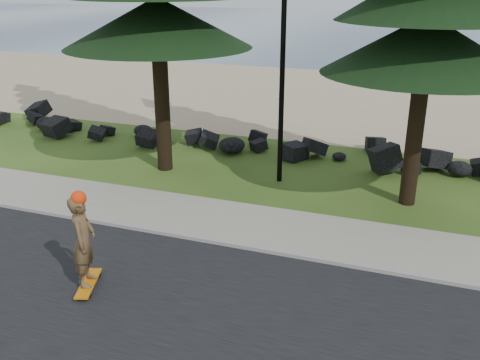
# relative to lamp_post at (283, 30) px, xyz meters

# --- Properties ---
(ground) EXTENTS (160.00, 160.00, 0.00)m
(ground) POSITION_rel_lamp_post_xyz_m (0.00, -3.20, -4.13)
(ground) COLOR #2C4616
(ground) RESTS_ON ground
(road) EXTENTS (160.00, 7.00, 0.02)m
(road) POSITION_rel_lamp_post_xyz_m (0.00, -7.70, -4.12)
(road) COLOR black
(road) RESTS_ON ground
(kerb) EXTENTS (160.00, 0.20, 0.10)m
(kerb) POSITION_rel_lamp_post_xyz_m (0.00, -4.10, -4.08)
(kerb) COLOR #A09990
(kerb) RESTS_ON ground
(sidewalk) EXTENTS (160.00, 2.00, 0.08)m
(sidewalk) POSITION_rel_lamp_post_xyz_m (0.00, -3.00, -4.09)
(sidewalk) COLOR gray
(sidewalk) RESTS_ON ground
(beach_sand) EXTENTS (160.00, 15.00, 0.01)m
(beach_sand) POSITION_rel_lamp_post_xyz_m (0.00, 11.30, -4.13)
(beach_sand) COLOR tan
(beach_sand) RESTS_ON ground
(ocean) EXTENTS (160.00, 58.00, 0.01)m
(ocean) POSITION_rel_lamp_post_xyz_m (0.00, 47.80, -4.13)
(ocean) COLOR #39506D
(ocean) RESTS_ON ground
(seawall_boulders) EXTENTS (60.00, 2.40, 1.10)m
(seawall_boulders) POSITION_rel_lamp_post_xyz_m (0.00, 2.40, -4.13)
(seawall_boulders) COLOR black
(seawall_boulders) RESTS_ON ground
(lamp_post) EXTENTS (0.25, 0.14, 8.14)m
(lamp_post) POSITION_rel_lamp_post_xyz_m (0.00, 0.00, 0.00)
(lamp_post) COLOR black
(lamp_post) RESTS_ON ground
(skateboarder) EXTENTS (0.60, 1.06, 1.94)m
(skateboarder) POSITION_rel_lamp_post_xyz_m (-1.81, -6.55, -3.16)
(skateboarder) COLOR orange
(skateboarder) RESTS_ON ground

